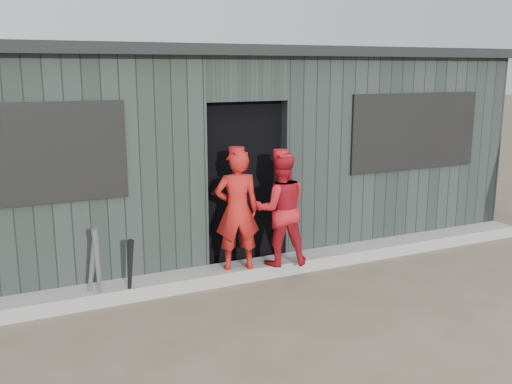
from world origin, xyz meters
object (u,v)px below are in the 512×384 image
player_red_right (280,209)px  dugout (203,148)px  bat_left (92,271)px  bat_mid (98,268)px  player_red_left (237,210)px  player_grey_back (270,213)px  bat_right (130,271)px

player_red_right → dugout: 1.90m
bat_left → bat_mid: size_ratio=0.90×
dugout → player_red_left: bearing=-98.3°
player_red_right → player_grey_back: player_red_right is taller
bat_left → player_grey_back: size_ratio=0.69×
bat_right → player_red_left: 1.34m
player_red_left → bat_left: bearing=15.3°
bat_mid → player_red_left: 1.61m
bat_left → dugout: dugout is taller
bat_mid → player_red_left: size_ratio=0.63×
bat_right → player_grey_back: (1.99, 0.78, 0.21)m
dugout → player_grey_back: bearing=-65.5°
bat_mid → player_grey_back: size_ratio=0.77×
player_red_left → player_grey_back: player_red_left is taller
bat_right → player_red_right: size_ratio=0.53×
bat_left → player_grey_back: player_grey_back is taller
player_grey_back → dugout: dugout is taller
bat_left → player_red_right: 2.15m
player_grey_back → bat_left: bearing=23.4°
bat_left → player_red_left: bearing=1.6°
bat_left → dugout: bearing=44.0°
player_grey_back → player_red_left: bearing=48.1°
bat_mid → bat_right: (0.31, -0.00, -0.08)m
bat_left → bat_right: bearing=-11.3°
player_red_left → player_grey_back: (0.75, 0.66, -0.27)m
bat_left → player_red_right: bearing=-0.6°
player_grey_back → dugout: 1.40m
bat_mid → player_grey_back: (2.30, 0.78, 0.13)m
bat_right → dugout: size_ratio=0.08×
player_red_right → dugout: bearing=-68.0°
player_red_left → bat_right: bearing=19.2°
bat_mid → dugout: dugout is taller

